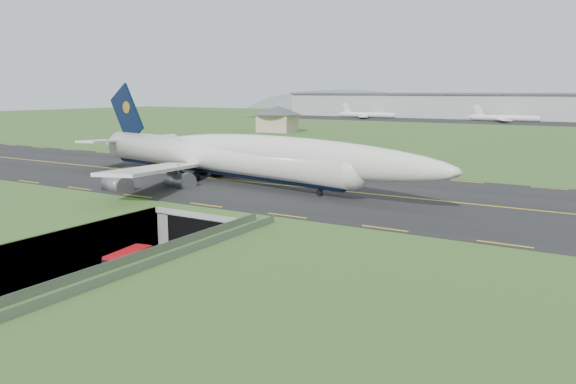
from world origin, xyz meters
The scene contains 10 objects.
ground centered at (0.00, 0.00, 0.00)m, with size 900.00×900.00×0.00m, color #3C6126.
airfield_deck centered at (0.00, 0.00, 3.00)m, with size 800.00×800.00×6.00m, color gray.
trench_road centered at (0.00, -7.50, 0.10)m, with size 12.00×75.00×0.20m, color slate.
taxiway centered at (0.00, 33.00, 6.09)m, with size 800.00×44.00×0.18m, color black.
tunnel_portal centered at (0.00, 16.71, 3.33)m, with size 17.00×22.30×6.00m.
guideway centered at (11.00, -19.11, 5.32)m, with size 3.00×53.00×7.05m.
jumbo_jet centered at (-10.02, 30.66, 11.10)m, with size 86.80×56.52×19.01m.
shuttle_tram centered at (-2.39, -3.21, 1.55)m, with size 3.51×7.10×2.80m.
service_building centered at (-73.22, 146.49, 12.40)m, with size 22.67×22.67×10.81m.
cargo_terminal centered at (-0.02, 299.41, 13.96)m, with size 320.00×67.00×15.60m.
Camera 1 is at (50.11, -51.61, 22.84)m, focal length 35.00 mm.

